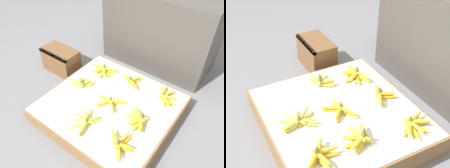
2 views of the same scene
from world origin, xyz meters
TOP-DOWN VIEW (x-y plane):
  - ground_plane at (0.00, 0.00)m, footprint 10.00×10.00m
  - display_platform at (0.00, 0.00)m, footprint 1.01×0.94m
  - wooden_crate at (-0.77, 0.19)m, footprint 0.37×0.21m
  - banana_bunch_front_midleft at (-0.02, -0.28)m, footprint 0.21×0.26m
  - banana_bunch_front_midright at (0.30, -0.28)m, footprint 0.22×0.22m
  - banana_bunch_middle_left at (-0.32, 0.02)m, footprint 0.18×0.16m
  - banana_bunch_middle_midleft at (0.01, -0.01)m, footprint 0.25×0.20m
  - banana_bunch_middle_midright at (0.29, -0.03)m, footprint 0.21×0.20m
  - banana_bunch_back_left at (-0.28, 0.27)m, footprint 0.24×0.18m
  - banana_bunch_back_midleft at (0.01, 0.30)m, footprint 0.22×0.18m
  - banana_bunch_back_midright at (0.34, 0.31)m, footprint 0.21×0.23m

SIDE VIEW (x-z plane):
  - ground_plane at x=0.00m, z-range 0.00..0.00m
  - display_platform at x=0.00m, z-range 0.00..0.14m
  - wooden_crate at x=-0.77m, z-range 0.00..0.25m
  - banana_bunch_front_midleft at x=-0.02m, z-range 0.12..0.21m
  - banana_bunch_middle_midleft at x=0.01m, z-range 0.12..0.21m
  - banana_bunch_back_midright at x=0.34m, z-range 0.12..0.21m
  - banana_bunch_back_left at x=-0.28m, z-range 0.12..0.22m
  - banana_bunch_front_midright at x=0.30m, z-range 0.12..0.22m
  - banana_bunch_back_midleft at x=0.01m, z-range 0.12..0.22m
  - banana_bunch_middle_midright at x=0.29m, z-range 0.12..0.23m
  - banana_bunch_middle_left at x=-0.32m, z-range 0.12..0.23m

